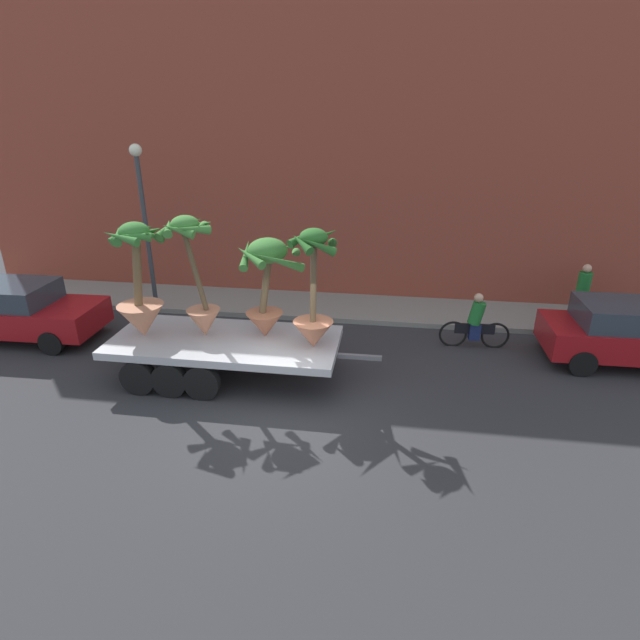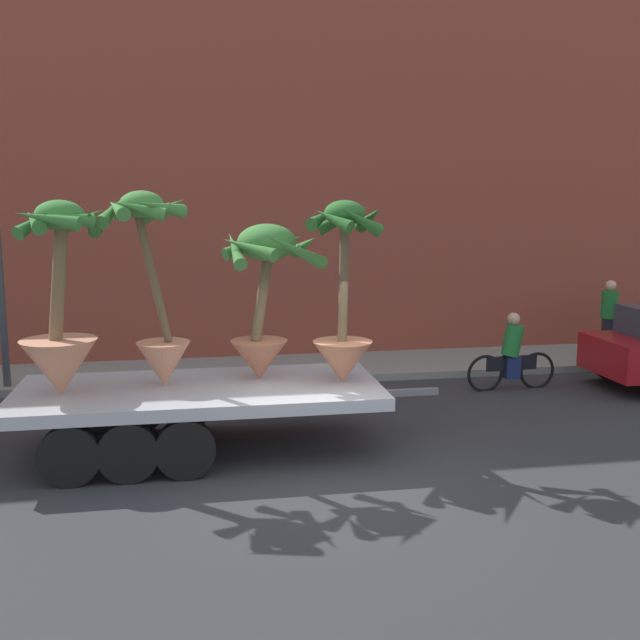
# 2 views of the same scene
# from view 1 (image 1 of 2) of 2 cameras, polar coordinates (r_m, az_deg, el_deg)

# --- Properties ---
(ground_plane) EXTENTS (60.00, 60.00, 0.00)m
(ground_plane) POSITION_cam_1_polar(r_m,az_deg,el_deg) (10.75, -4.08, -10.68)
(ground_plane) COLOR #2D2D30
(sidewalk) EXTENTS (24.00, 2.20, 0.15)m
(sidewalk) POSITION_cam_1_polar(r_m,az_deg,el_deg) (16.07, 0.52, 1.54)
(sidewalk) COLOR gray
(sidewalk) RESTS_ON ground
(building_facade) EXTENTS (24.00, 1.20, 8.98)m
(building_facade) POSITION_cam_1_polar(r_m,az_deg,el_deg) (16.71, 1.43, 17.95)
(building_facade) COLOR brown
(building_facade) RESTS_ON ground
(flatbed_trailer) EXTENTS (6.27, 2.35, 0.98)m
(flatbed_trailer) POSITION_cam_1_polar(r_m,az_deg,el_deg) (12.11, -11.73, -2.95)
(flatbed_trailer) COLOR #B7BABF
(flatbed_trailer) RESTS_ON ground
(potted_palm_rear) EXTENTS (1.13, 1.17, 2.68)m
(potted_palm_rear) POSITION_cam_1_polar(r_m,az_deg,el_deg) (10.89, -0.71, 2.17)
(potted_palm_rear) COLOR #C17251
(potted_palm_rear) RESTS_ON flatbed_trailer
(potted_palm_middle) EXTENTS (1.29, 1.28, 2.69)m
(potted_palm_middle) POSITION_cam_1_polar(r_m,az_deg,el_deg) (12.14, -19.61, 2.81)
(potted_palm_middle) COLOR tan
(potted_palm_middle) RESTS_ON flatbed_trailer
(potted_palm_front) EXTENTS (1.62, 1.63, 2.34)m
(potted_palm_front) POSITION_cam_1_polar(r_m,az_deg,el_deg) (11.39, -6.00, 4.26)
(potted_palm_front) COLOR #B26647
(potted_palm_front) RESTS_ON flatbed_trailer
(potted_palm_extra) EXTENTS (1.31, 1.33, 2.81)m
(potted_palm_extra) POSITION_cam_1_polar(r_m,az_deg,el_deg) (11.72, -13.82, 4.60)
(potted_palm_extra) COLOR tan
(potted_palm_extra) RESTS_ON flatbed_trailer
(cyclist) EXTENTS (1.84, 0.36, 1.54)m
(cyclist) POSITION_cam_1_polar(r_m,az_deg,el_deg) (13.92, 17.10, -0.39)
(cyclist) COLOR black
(cyclist) RESTS_ON ground
(parked_car) EXTENTS (4.13, 1.88, 1.58)m
(parked_car) POSITION_cam_1_polar(r_m,az_deg,el_deg) (14.54, 31.56, -1.24)
(parked_car) COLOR maroon
(parked_car) RESTS_ON ground
(trailing_car) EXTENTS (4.64, 1.98, 1.58)m
(trailing_car) POSITION_cam_1_polar(r_m,az_deg,el_deg) (16.12, -31.27, 0.99)
(trailing_car) COLOR maroon
(trailing_car) RESTS_ON ground
(pedestrian_near_gate) EXTENTS (0.36, 0.36, 1.71)m
(pedestrian_near_gate) POSITION_cam_1_polar(r_m,az_deg,el_deg) (16.33, 27.43, 2.84)
(pedestrian_near_gate) COLOR black
(pedestrian_near_gate) RESTS_ON sidewalk
(street_lamp) EXTENTS (0.36, 0.36, 4.83)m
(street_lamp) POSITION_cam_1_polar(r_m,az_deg,el_deg) (16.05, -19.30, 11.98)
(street_lamp) COLOR #383D42
(street_lamp) RESTS_ON sidewalk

